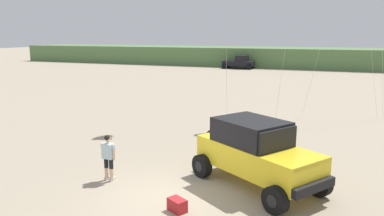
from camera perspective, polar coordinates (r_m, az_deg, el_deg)
The scene contains 6 objects.
ground_plane at distance 12.23m, azimuth -4.00°, elevation -13.53°, with size 220.00×220.00×0.00m, color gray.
dune_ridge at distance 61.93m, azimuth 11.72°, elevation 7.64°, with size 90.00×9.61×2.95m, color #567A47.
jeep at distance 12.91m, azimuth 9.77°, elevation -6.60°, with size 4.95×4.35×2.26m.
person_watching at distance 13.55m, azimuth -12.64°, elevation -7.02°, with size 0.62×0.34×1.67m.
cooler_box at distance 11.32m, azimuth -2.27°, elevation -14.57°, with size 0.56×0.36×0.38m, color #B21E23.
distant_pickup at distance 56.56m, azimuth 7.22°, elevation 6.92°, with size 4.66×2.51×1.98m.
Camera 1 is at (4.80, -10.01, 5.12)m, focal length 34.98 mm.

